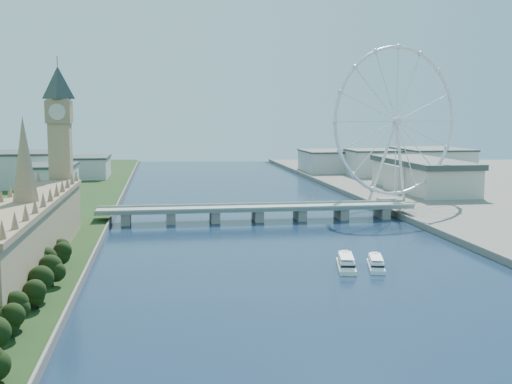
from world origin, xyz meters
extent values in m
cube|color=tan|center=(-128.00, 170.00, 17.00)|extent=(24.00, 200.00, 28.00)
cone|color=#937A59|center=(-128.00, 170.00, 53.00)|extent=(12.00, 12.00, 40.00)
cube|color=tan|center=(-128.00, 278.00, 43.00)|extent=(13.00, 13.00, 80.00)
cube|color=#937A59|center=(-128.00, 278.00, 75.00)|extent=(15.00, 15.00, 14.00)
pyramid|color=#2D3833|center=(-128.00, 278.00, 103.00)|extent=(20.02, 20.02, 20.00)
cube|color=gray|center=(0.00, 300.00, 8.50)|extent=(220.00, 22.00, 2.00)
cube|color=gray|center=(-90.00, 300.00, 3.75)|extent=(6.00, 20.00, 7.50)
cube|color=gray|center=(-60.00, 300.00, 3.75)|extent=(6.00, 20.00, 7.50)
cube|color=gray|center=(-30.00, 300.00, 3.75)|extent=(6.00, 20.00, 7.50)
cube|color=gray|center=(0.00, 300.00, 3.75)|extent=(6.00, 20.00, 7.50)
cube|color=gray|center=(30.00, 300.00, 3.75)|extent=(6.00, 20.00, 7.50)
cube|color=gray|center=(60.00, 300.00, 3.75)|extent=(6.00, 20.00, 7.50)
cube|color=gray|center=(90.00, 300.00, 3.75)|extent=(6.00, 20.00, 7.50)
torus|color=silver|center=(120.00, 355.00, 68.00)|extent=(113.60, 39.12, 118.60)
cylinder|color=silver|center=(120.00, 355.00, 68.00)|extent=(7.25, 6.61, 6.00)
cube|color=gray|center=(117.00, 365.00, 4.00)|extent=(14.00, 10.00, 2.00)
cube|color=beige|center=(-160.00, 430.00, 16.00)|extent=(40.00, 60.00, 26.00)
cube|color=beige|center=(-200.00, 520.00, 19.00)|extent=(60.00, 80.00, 32.00)
cube|color=beige|center=(-150.00, 600.00, 14.00)|extent=(50.00, 70.00, 22.00)
cube|color=beige|center=(180.00, 580.00, 17.00)|extent=(60.00, 60.00, 28.00)
cube|color=beige|center=(240.00, 560.00, 18.00)|extent=(70.00, 90.00, 30.00)
cube|color=beige|center=(140.00, 640.00, 15.00)|extent=(60.00, 80.00, 24.00)
camera|label=1|loc=(-65.45, -135.95, 73.58)|focal=45.00mm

